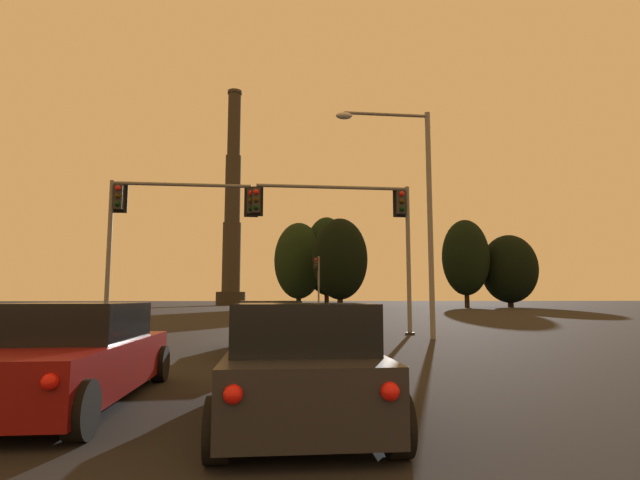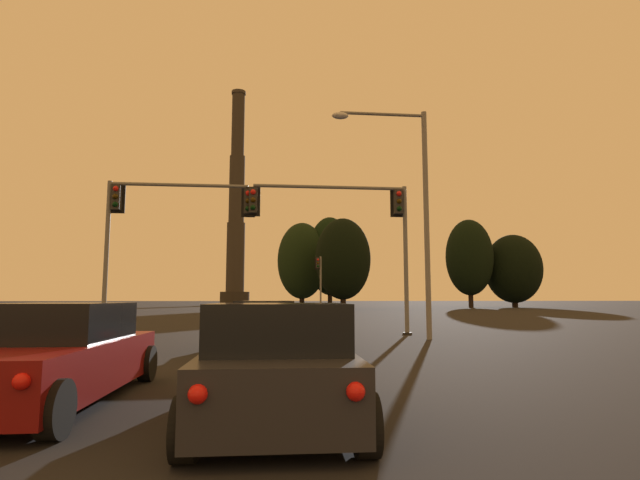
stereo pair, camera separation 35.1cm
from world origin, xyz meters
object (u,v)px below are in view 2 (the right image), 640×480
hatchback_center_lane_second (277,365)px  street_lamp (411,196)px  sedan_center_lane_front (262,328)px  traffic_light_overhead_left (158,217)px  smokestack (236,219)px  traffic_light_far_right (319,276)px  traffic_light_overhead_right (353,218)px  sedan_left_lane_second (53,356)px

hatchback_center_lane_second → street_lamp: size_ratio=0.48×
sedan_center_lane_front → traffic_light_overhead_left: size_ratio=0.76×
smokestack → street_lamp: bearing=-82.4°
street_lamp → smokestack: size_ratio=0.18×
sedan_center_lane_front → traffic_light_far_right: bearing=79.4°
hatchback_center_lane_second → traffic_light_overhead_left: size_ratio=0.66×
sedan_center_lane_front → street_lamp: (5.49, 3.81, 4.70)m
smokestack → traffic_light_overhead_right: bearing=-83.4°
sedan_left_lane_second → sedan_center_lane_front: bearing=66.9°
traffic_light_overhead_left → traffic_light_overhead_right: bearing=-1.6°
traffic_light_overhead_right → smokestack: smokestack is taller
traffic_light_overhead_right → street_lamp: street_lamp is taller
traffic_light_far_right → sedan_left_lane_second: bearing=-101.2°
hatchback_center_lane_second → street_lamp: street_lamp is taller
sedan_left_lane_second → traffic_light_overhead_right: 14.87m
traffic_light_overhead_right → street_lamp: bearing=-51.0°
traffic_light_far_right → sedan_center_lane_front: bearing=-98.5°
hatchback_center_lane_second → sedan_center_lane_front: bearing=92.9°
traffic_light_overhead_left → sedan_center_lane_front: bearing=-55.5°
sedan_center_lane_front → sedan_left_lane_second: (-2.96, -6.57, 0.00)m
sedan_left_lane_second → traffic_light_overhead_left: size_ratio=0.76×
sedan_left_lane_second → hatchback_center_lane_second: bearing=-21.7°
sedan_center_lane_front → traffic_light_overhead_left: (-4.34, 6.31, 4.12)m
sedan_center_lane_front → traffic_light_overhead_right: 8.22m
traffic_light_overhead_left → traffic_light_overhead_right: size_ratio=0.91×
sedan_left_lane_second → traffic_light_far_right: size_ratio=0.83×
sedan_center_lane_front → traffic_light_overhead_right: traffic_light_overhead_right is taller
traffic_light_overhead_right → street_lamp: 2.97m
sedan_left_lane_second → street_lamp: bearing=52.0°
smokestack → sedan_center_lane_front: bearing=-85.9°
traffic_light_far_right → traffic_light_overhead_left: size_ratio=0.91×
sedan_left_lane_second → traffic_light_overhead_left: bearing=97.3°
sedan_left_lane_second → traffic_light_overhead_right: size_ratio=0.69×
traffic_light_overhead_right → smokestack: (-10.58, 91.02, 14.36)m
sedan_center_lane_front → traffic_light_overhead_right: bearing=56.9°
sedan_center_lane_front → traffic_light_far_right: traffic_light_far_right is taller
sedan_center_lane_front → street_lamp: size_ratio=0.55×
traffic_light_overhead_left → smokestack: bearing=91.6°
hatchback_center_lane_second → sedan_left_lane_second: bearing=158.2°
traffic_light_far_right → street_lamp: size_ratio=0.65×
traffic_light_overhead_right → sedan_center_lane_front: bearing=-121.0°
street_lamp → smokestack: smokestack is taller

